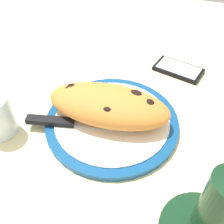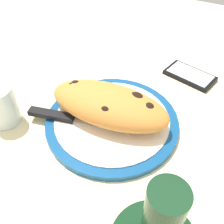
# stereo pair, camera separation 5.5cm
# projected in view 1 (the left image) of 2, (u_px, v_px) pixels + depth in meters

# --- Properties ---
(ground_plane) EXTENTS (1.50, 1.50, 0.03)m
(ground_plane) POSITION_uv_depth(u_px,v_px,m) (112.00, 128.00, 0.59)
(ground_plane) COLOR beige
(plate) EXTENTS (0.29, 0.29, 0.02)m
(plate) POSITION_uv_depth(u_px,v_px,m) (112.00, 121.00, 0.57)
(plate) COLOR navy
(plate) RESTS_ON ground_plane
(calzone) EXTENTS (0.26, 0.13, 0.06)m
(calzone) POSITION_uv_depth(u_px,v_px,m) (109.00, 105.00, 0.55)
(calzone) COLOR orange
(calzone) RESTS_ON plate
(fork) EXTENTS (0.15, 0.03, 0.00)m
(fork) POSITION_uv_depth(u_px,v_px,m) (119.00, 103.00, 0.60)
(fork) COLOR silver
(fork) RESTS_ON plate
(knife) EXTENTS (0.22, 0.06, 0.01)m
(knife) POSITION_uv_depth(u_px,v_px,m) (63.00, 122.00, 0.55)
(knife) COLOR silver
(knife) RESTS_ON plate
(smartphone) EXTENTS (0.14, 0.10, 0.01)m
(smartphone) POSITION_uv_depth(u_px,v_px,m) (178.00, 69.00, 0.71)
(smartphone) COLOR black
(smartphone) RESTS_ON ground_plane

